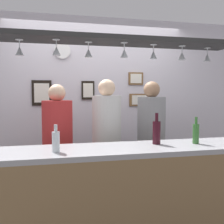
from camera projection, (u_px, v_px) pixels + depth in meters
The scene contains 21 objects.
back_wall at pixel (97, 109), 3.75m from camera, with size 4.40×0.06×2.60m, color silver.
bar_counter at pixel (128, 190), 2.23m from camera, with size 2.70×0.55×1.05m.
overhead_glass_rack at pixel (122, 41), 2.34m from camera, with size 2.20×0.36×0.04m, color black.
hanging_wineglass_far_left at pixel (19, 50), 2.17m from camera, with size 0.07×0.07×0.13m.
hanging_wineglass_left at pixel (56, 50), 2.17m from camera, with size 0.07×0.07×0.13m.
hanging_wineglass_center_left at pixel (88, 52), 2.28m from camera, with size 0.07×0.07×0.13m.
hanging_wineglass_center at pixel (124, 53), 2.30m from camera, with size 0.07×0.07×0.13m.
hanging_wineglass_center_right at pixel (153, 54), 2.40m from camera, with size 0.07×0.07×0.13m.
hanging_wineglass_right at pixel (182, 55), 2.46m from camera, with size 0.07×0.07×0.13m.
hanging_wineglass_far_right at pixel (207, 57), 2.58m from camera, with size 0.07×0.07×0.13m.
person_left_red_shirt at pixel (58, 142), 2.95m from camera, with size 0.34×0.34×1.63m.
person_middle_white_patterned_shirt at pixel (106, 137), 3.07m from camera, with size 0.34×0.34×1.70m.
person_right_grey_shirt at pixel (151, 136), 3.19m from camera, with size 0.34×0.34×1.68m.
bottle_soda_clear at pixel (56, 141), 2.16m from camera, with size 0.06×0.06×0.23m.
bottle_wine_dark_red at pixel (157, 132), 2.50m from camera, with size 0.08×0.08×0.30m.
bottle_beer_green_import at pixel (196, 133), 2.52m from camera, with size 0.06×0.06×0.26m.
picture_frame_upper_small at pixel (136, 79), 3.80m from camera, with size 0.22×0.02×0.18m.
picture_frame_lower_pair at pixel (139, 100), 3.84m from camera, with size 0.30×0.02×0.18m.
picture_frame_caricature at pixel (42, 93), 3.52m from camera, with size 0.26×0.02×0.34m.
picture_frame_crest at pixel (88, 90), 3.66m from camera, with size 0.18×0.02×0.26m.
wall_clock at pixel (62, 51), 3.54m from camera, with size 0.22×0.22×0.03m, color white.
Camera 1 is at (-0.61, -2.60, 1.53)m, focal length 41.82 mm.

